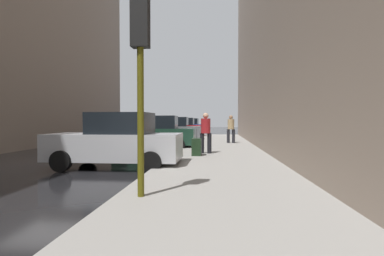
{
  "coord_description": "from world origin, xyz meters",
  "views": [
    {
      "loc": [
        5.87,
        -10.02,
        1.53
      ],
      "look_at": [
        4.5,
        6.75,
        1.11
      ],
      "focal_mm": 28.0,
      "sensor_mm": 36.0,
      "label": 1
    }
  ],
  "objects_px": {
    "parked_silver_sedan": "(117,142)",
    "parked_dark_green_sedan": "(156,133)",
    "parked_gray_coupe": "(173,130)",
    "parked_red_hatchback": "(182,128)",
    "rolling_suitcase": "(197,147)",
    "parked_blue_sedan": "(189,126)",
    "traffic_light": "(140,53)",
    "pedestrian_in_tan_coat": "(231,127)",
    "fire_hydrant": "(192,138)",
    "pedestrian_in_red_jacket": "(206,131)"
  },
  "relations": [
    {
      "from": "parked_silver_sedan",
      "to": "fire_hydrant",
      "type": "height_order",
      "value": "parked_silver_sedan"
    },
    {
      "from": "parked_dark_green_sedan",
      "to": "parked_red_hatchback",
      "type": "xyz_separation_m",
      "value": [
        0.0,
        12.02,
        0.0
      ]
    },
    {
      "from": "fire_hydrant",
      "to": "pedestrian_in_red_jacket",
      "type": "height_order",
      "value": "pedestrian_in_red_jacket"
    },
    {
      "from": "parked_gray_coupe",
      "to": "rolling_suitcase",
      "type": "bearing_deg",
      "value": -76.38
    },
    {
      "from": "parked_gray_coupe",
      "to": "traffic_light",
      "type": "xyz_separation_m",
      "value": [
        1.85,
        -16.57,
        1.91
      ]
    },
    {
      "from": "parked_blue_sedan",
      "to": "pedestrian_in_red_jacket",
      "type": "height_order",
      "value": "pedestrian_in_red_jacket"
    },
    {
      "from": "parked_silver_sedan",
      "to": "parked_gray_coupe",
      "type": "height_order",
      "value": "same"
    },
    {
      "from": "parked_silver_sedan",
      "to": "parked_red_hatchback",
      "type": "distance_m",
      "value": 18.34
    },
    {
      "from": "parked_red_hatchback",
      "to": "parked_blue_sedan",
      "type": "bearing_deg",
      "value": 90.0
    },
    {
      "from": "traffic_light",
      "to": "rolling_suitcase",
      "type": "xyz_separation_m",
      "value": [
        0.59,
        6.49,
        -2.27
      ]
    },
    {
      "from": "parked_red_hatchback",
      "to": "traffic_light",
      "type": "height_order",
      "value": "traffic_light"
    },
    {
      "from": "rolling_suitcase",
      "to": "pedestrian_in_tan_coat",
      "type": "bearing_deg",
      "value": 76.1
    },
    {
      "from": "parked_gray_coupe",
      "to": "traffic_light",
      "type": "distance_m",
      "value": 16.79
    },
    {
      "from": "parked_dark_green_sedan",
      "to": "pedestrian_in_red_jacket",
      "type": "bearing_deg",
      "value": -48.86
    },
    {
      "from": "parked_red_hatchback",
      "to": "pedestrian_in_tan_coat",
      "type": "height_order",
      "value": "pedestrian_in_tan_coat"
    },
    {
      "from": "rolling_suitcase",
      "to": "parked_silver_sedan",
      "type": "bearing_deg",
      "value": -136.16
    },
    {
      "from": "parked_blue_sedan",
      "to": "traffic_light",
      "type": "distance_m",
      "value": 29.39
    },
    {
      "from": "fire_hydrant",
      "to": "rolling_suitcase",
      "type": "distance_m",
      "value": 5.65
    },
    {
      "from": "traffic_light",
      "to": "pedestrian_in_tan_coat",
      "type": "xyz_separation_m",
      "value": [
        2.26,
        13.25,
        -1.65
      ]
    },
    {
      "from": "pedestrian_in_tan_coat",
      "to": "parked_dark_green_sedan",
      "type": "bearing_deg",
      "value": -145.85
    },
    {
      "from": "traffic_light",
      "to": "rolling_suitcase",
      "type": "relative_size",
      "value": 3.46
    },
    {
      "from": "pedestrian_in_tan_coat",
      "to": "traffic_light",
      "type": "bearing_deg",
      "value": -99.69
    },
    {
      "from": "parked_silver_sedan",
      "to": "parked_dark_green_sedan",
      "type": "distance_m",
      "value": 6.31
    },
    {
      "from": "parked_silver_sedan",
      "to": "rolling_suitcase",
      "type": "xyz_separation_m",
      "value": [
        2.44,
        2.35,
        -0.36
      ]
    },
    {
      "from": "parked_silver_sedan",
      "to": "rolling_suitcase",
      "type": "bearing_deg",
      "value": 43.84
    },
    {
      "from": "parked_gray_coupe",
      "to": "fire_hydrant",
      "type": "bearing_deg",
      "value": -68.02
    },
    {
      "from": "parked_blue_sedan",
      "to": "pedestrian_in_red_jacket",
      "type": "bearing_deg",
      "value": -82.81
    },
    {
      "from": "traffic_light",
      "to": "pedestrian_in_red_jacket",
      "type": "relative_size",
      "value": 2.11
    },
    {
      "from": "fire_hydrant",
      "to": "pedestrian_in_red_jacket",
      "type": "distance_m",
      "value": 4.96
    },
    {
      "from": "parked_dark_green_sedan",
      "to": "rolling_suitcase",
      "type": "xyz_separation_m",
      "value": [
        2.44,
        -3.97,
        -0.36
      ]
    },
    {
      "from": "parked_dark_green_sedan",
      "to": "rolling_suitcase",
      "type": "distance_m",
      "value": 4.67
    },
    {
      "from": "pedestrian_in_red_jacket",
      "to": "parked_dark_green_sedan",
      "type": "bearing_deg",
      "value": 131.14
    },
    {
      "from": "parked_gray_coupe",
      "to": "fire_hydrant",
      "type": "xyz_separation_m",
      "value": [
        1.8,
        -4.47,
        -0.35
      ]
    },
    {
      "from": "parked_dark_green_sedan",
      "to": "traffic_light",
      "type": "xyz_separation_m",
      "value": [
        1.85,
        -10.46,
        1.91
      ]
    },
    {
      "from": "traffic_light",
      "to": "pedestrian_in_tan_coat",
      "type": "bearing_deg",
      "value": 80.31
    },
    {
      "from": "fire_hydrant",
      "to": "pedestrian_in_tan_coat",
      "type": "relative_size",
      "value": 0.41
    },
    {
      "from": "parked_dark_green_sedan",
      "to": "parked_blue_sedan",
      "type": "relative_size",
      "value": 0.99
    },
    {
      "from": "parked_blue_sedan",
      "to": "rolling_suitcase",
      "type": "height_order",
      "value": "parked_blue_sedan"
    },
    {
      "from": "fire_hydrant",
      "to": "parked_gray_coupe",
      "type": "bearing_deg",
      "value": 111.98
    },
    {
      "from": "parked_blue_sedan",
      "to": "pedestrian_in_tan_coat",
      "type": "bearing_deg",
      "value": -75.59
    },
    {
      "from": "fire_hydrant",
      "to": "traffic_light",
      "type": "height_order",
      "value": "traffic_light"
    },
    {
      "from": "parked_dark_green_sedan",
      "to": "parked_blue_sedan",
      "type": "bearing_deg",
      "value": 90.0
    },
    {
      "from": "fire_hydrant",
      "to": "traffic_light",
      "type": "bearing_deg",
      "value": -89.76
    },
    {
      "from": "pedestrian_in_red_jacket",
      "to": "pedestrian_in_tan_coat",
      "type": "bearing_deg",
      "value": 77.31
    },
    {
      "from": "parked_gray_coupe",
      "to": "rolling_suitcase",
      "type": "xyz_separation_m",
      "value": [
        2.44,
        -10.09,
        -0.36
      ]
    },
    {
      "from": "parked_gray_coupe",
      "to": "parked_red_hatchback",
      "type": "distance_m",
      "value": 5.91
    },
    {
      "from": "parked_blue_sedan",
      "to": "rolling_suitcase",
      "type": "bearing_deg",
      "value": -83.88
    },
    {
      "from": "pedestrian_in_tan_coat",
      "to": "parked_gray_coupe",
      "type": "bearing_deg",
      "value": 141.05
    },
    {
      "from": "traffic_light",
      "to": "rolling_suitcase",
      "type": "bearing_deg",
      "value": 84.81
    },
    {
      "from": "parked_red_hatchback",
      "to": "parked_silver_sedan",
      "type": "bearing_deg",
      "value": -90.0
    }
  ]
}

